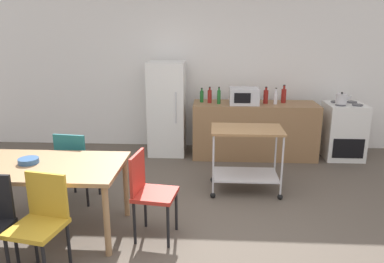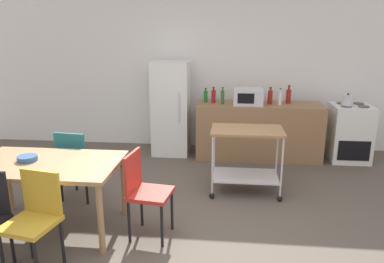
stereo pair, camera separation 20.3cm
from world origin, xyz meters
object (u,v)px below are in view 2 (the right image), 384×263
dining_table (46,170)px  kitchen_cart (246,150)px  chair_red (144,189)px  refrigerator (171,108)px  bottle_wine (288,96)px  chair_mustard (35,216)px  kettle (347,100)px  microwave (248,97)px  bottle_sparkling_water (214,96)px  bottle_sesame_oil (223,97)px  bottle_soda (206,96)px  chair_teal (76,160)px  bottle_vinegar (270,97)px  stove_oven (349,133)px  bottle_olive_oil (280,98)px  fruit_bowl (27,158)px

dining_table → kitchen_cart: size_ratio=1.65×
chair_red → kitchen_cart: bearing=-34.3°
kitchen_cart → refrigerator: bearing=128.7°
bottle_wine → chair_mustard: bearing=-128.2°
kettle → microwave: bearing=-179.8°
chair_mustard → bottle_sparkling_water: 3.53m
bottle_sesame_oil → bottle_sparkling_water: bearing=151.5°
bottle_soda → bottle_sesame_oil: bearing=-25.0°
bottle_soda → kettle: bottle_soda is taller
chair_red → kettle: kettle is taller
chair_teal → refrigerator: refrigerator is taller
microwave → bottle_vinegar: 0.37m
bottle_vinegar → bottle_wine: 0.31m
stove_oven → bottle_olive_oil: 1.27m
microwave → kettle: 1.52m
chair_teal → kettle: kettle is taller
bottle_soda → bottle_sparkling_water: bottle_sparkling_water is taller
bottle_soda → refrigerator: bearing=175.4°
stove_oven → microwave: microwave is taller
chair_red → chair_teal: bearing=61.9°
bottle_sesame_oil → bottle_vinegar: 0.76m
chair_teal → bottle_sparkling_water: (1.59, 1.83, 0.49)m
chair_red → dining_table: bearing=96.1°
bottle_olive_oil → kettle: size_ratio=1.09×
kitchen_cart → fruit_bowl: size_ratio=4.50×
chair_red → bottle_soda: (0.44, 2.62, 0.48)m
kitchen_cart → bottle_wine: (0.71, 1.47, 0.45)m
chair_red → bottle_olive_oil: (1.63, 2.52, 0.48)m
chair_teal → bottle_wine: bearing=-138.6°
microwave → chair_mustard: bearing=-121.7°
chair_red → bottle_soda: size_ratio=3.80×
refrigerator → bottle_sesame_oil: refrigerator is taller
chair_teal → chair_mustard: same height
chair_teal → microwave: bearing=-133.8°
chair_teal → bottle_soda: bearing=-120.8°
chair_teal → fruit_bowl: 0.76m
bottle_soda → bottle_olive_oil: size_ratio=0.90×
refrigerator → microwave: bearing=-8.4°
kitchen_cart → kettle: bearing=39.7°
dining_table → refrigerator: bearing=71.3°
chair_red → bottle_olive_oil: bearing=-25.0°
chair_mustard → bottle_soda: bearing=80.0°
bottle_vinegar → refrigerator: bearing=176.5°
bottle_soda → chair_mustard: bearing=-111.0°
bottle_sesame_oil → bottle_vinegar: (0.75, 0.08, -0.00)m
stove_oven → microwave: (-1.64, -0.10, 0.58)m
stove_oven → bottle_wine: 1.14m
dining_table → chair_mustard: size_ratio=1.69×
stove_oven → refrigerator: bearing=178.4°
kitchen_cart → bottle_sparkling_water: bearing=109.3°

